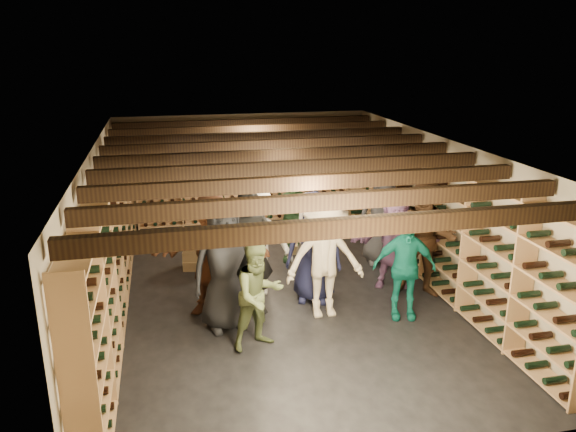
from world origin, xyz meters
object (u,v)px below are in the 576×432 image
(person_1, at_px, (251,253))
(person_4, at_px, (404,267))
(crate_stack_right, at_px, (301,225))
(person_2, at_px, (259,295))
(person_5, at_px, (213,253))
(person_8, at_px, (426,239))
(person_12, at_px, (383,216))
(crate_loose, at_px, (302,247))
(person_11, at_px, (395,241))
(crate_stack_left, at_px, (198,250))
(person_10, at_px, (293,218))
(person_3, at_px, (325,258))
(person_0, at_px, (224,266))
(person_7, at_px, (310,236))
(person_9, at_px, (257,241))
(person_6, at_px, (314,247))

(person_1, height_order, person_4, person_1)
(crate_stack_right, relative_size, person_1, 0.30)
(crate_stack_right, xyz_separation_m, person_2, (-1.61, -4.15, 0.48))
(person_5, height_order, person_8, person_8)
(crate_stack_right, xyz_separation_m, person_12, (1.08, -1.71, 0.64))
(person_4, bearing_deg, crate_loose, 118.51)
(person_11, bearing_deg, crate_stack_left, 170.98)
(person_8, xyz_separation_m, person_10, (-1.68, 1.91, -0.13))
(person_3, relative_size, person_10, 1.09)
(person_0, height_order, person_7, person_0)
(crate_loose, relative_size, person_7, 0.33)
(person_11, bearing_deg, person_1, -153.45)
(person_3, bearing_deg, crate_stack_left, 128.17)
(person_4, height_order, person_9, person_9)
(crate_loose, distance_m, person_11, 2.27)
(person_0, height_order, person_11, person_0)
(person_10, height_order, person_12, person_12)
(person_1, height_order, person_6, person_1)
(crate_stack_left, height_order, crate_loose, crate_stack_left)
(person_3, bearing_deg, person_8, 10.77)
(crate_stack_right, bearing_deg, person_2, -111.18)
(person_0, distance_m, person_8, 3.21)
(person_2, height_order, person_7, person_7)
(person_2, relative_size, person_4, 0.95)
(person_1, bearing_deg, crate_stack_right, 55.86)
(person_4, bearing_deg, person_10, 126.40)
(person_9, bearing_deg, person_10, 68.89)
(crate_stack_left, distance_m, person_4, 3.79)
(person_3, height_order, person_9, person_3)
(person_4, height_order, person_11, person_11)
(person_9, relative_size, person_11, 1.13)
(person_2, bearing_deg, person_8, -0.68)
(person_8, bearing_deg, person_6, -163.60)
(person_0, bearing_deg, person_8, -4.73)
(person_6, height_order, person_10, person_6)
(crate_loose, height_order, person_8, person_8)
(crate_stack_right, bearing_deg, person_12, -57.73)
(crate_loose, distance_m, person_7, 1.42)
(person_6, bearing_deg, crate_stack_left, 155.96)
(person_6, bearing_deg, person_10, 108.77)
(person_9, height_order, person_11, person_9)
(person_2, xyz_separation_m, person_9, (0.26, 1.66, 0.14))
(crate_stack_left, xyz_separation_m, person_8, (3.42, -1.91, 0.61))
(person_2, distance_m, person_9, 1.69)
(crate_stack_left, distance_m, crate_stack_right, 2.54)
(crate_loose, xyz_separation_m, person_0, (-1.79, -2.67, 0.85))
(crate_loose, xyz_separation_m, person_6, (-0.33, -2.07, 0.79))
(person_5, bearing_deg, person_6, 17.12)
(crate_stack_left, height_order, person_4, person_4)
(person_0, xyz_separation_m, person_11, (2.87, 0.80, -0.15))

